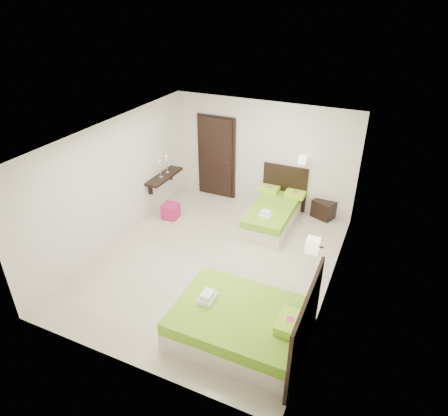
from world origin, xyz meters
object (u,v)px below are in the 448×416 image
at_px(bed_single, 274,212).
at_px(ottoman, 171,211).
at_px(nightstand, 324,209).
at_px(bed_double, 245,324).

relative_size(bed_single, ottoman, 5.12).
height_order(nightstand, ottoman, nightstand).
bearing_deg(ottoman, nightstand, 25.19).
height_order(bed_single, ottoman, bed_single).
xyz_separation_m(bed_single, ottoman, (-2.29, -0.78, -0.10)).
xyz_separation_m(bed_single, nightstand, (1.01, 0.78, -0.06)).
distance_m(bed_single, ottoman, 2.42).
bearing_deg(nightstand, bed_single, -120.74).
bearing_deg(bed_single, bed_double, -78.92).
relative_size(bed_single, bed_double, 0.89).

